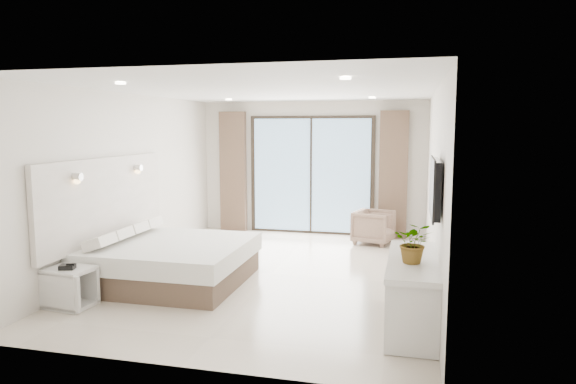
# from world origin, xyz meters

# --- Properties ---
(ground) EXTENTS (6.20, 6.20, 0.00)m
(ground) POSITION_xyz_m (0.00, 0.00, 0.00)
(ground) COLOR beige
(ground) RESTS_ON ground
(room_shell) EXTENTS (4.62, 6.22, 2.72)m
(room_shell) POSITION_xyz_m (-0.20, 0.64, 1.58)
(room_shell) COLOR silver
(room_shell) RESTS_ON ground
(bed) EXTENTS (2.07, 1.97, 0.72)m
(bed) POSITION_xyz_m (-1.28, -0.74, 0.30)
(bed) COLOR brown
(bed) RESTS_ON ground
(nightstand) EXTENTS (0.58, 0.50, 0.48)m
(nightstand) POSITION_xyz_m (-2.01, -1.95, 0.24)
(nightstand) COLOR silver
(nightstand) RESTS_ON ground
(phone) EXTENTS (0.20, 0.17, 0.06)m
(phone) POSITION_xyz_m (-1.98, -2.01, 0.52)
(phone) COLOR black
(phone) RESTS_ON nightstand
(console_desk) EXTENTS (0.54, 1.72, 0.77)m
(console_desk) POSITION_xyz_m (2.04, -1.62, 0.57)
(console_desk) COLOR silver
(console_desk) RESTS_ON ground
(plant) EXTENTS (0.43, 0.47, 0.34)m
(plant) POSITION_xyz_m (2.04, -1.81, 0.94)
(plant) COLOR #33662D
(plant) RESTS_ON console_desk
(armchair) EXTENTS (0.77, 0.80, 0.69)m
(armchair) POSITION_xyz_m (1.33, 2.40, 0.35)
(armchair) COLOR #91735F
(armchair) RESTS_ON ground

